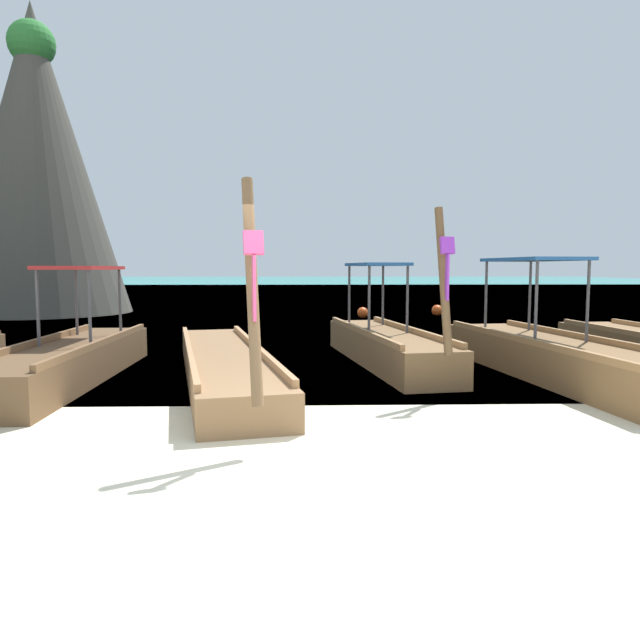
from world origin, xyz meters
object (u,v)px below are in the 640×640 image
object	(u,v)px
longtail_boat_violet_ribbon	(386,345)
mooring_buoy_far	(363,313)
longtail_boat_pink_ribbon	(224,364)
longtail_boat_turquoise_ribbon	(555,356)
mooring_buoy_near	(437,310)
karst_rock	(32,166)
longtail_boat_blue_ribbon	(69,359)

from	to	relation	value
longtail_boat_violet_ribbon	mooring_buoy_far	world-z (taller)	longtail_boat_violet_ribbon
longtail_boat_pink_ribbon	longtail_boat_turquoise_ribbon	size ratio (longest dim) A/B	1.07
mooring_buoy_near	longtail_boat_turquoise_ribbon	bearing A→B (deg)	-94.11
mooring_buoy_far	longtail_boat_violet_ribbon	bearing A→B (deg)	-93.24
mooring_buoy_far	karst_rock	bearing A→B (deg)	166.95
longtail_boat_violet_ribbon	mooring_buoy_far	xyz separation A→B (m)	(0.57, 10.14, -0.16)
longtail_boat_blue_ribbon	longtail_boat_pink_ribbon	world-z (taller)	longtail_boat_pink_ribbon
longtail_boat_blue_ribbon	longtail_boat_violet_ribbon	world-z (taller)	longtail_boat_violet_ribbon
longtail_boat_pink_ribbon	mooring_buoy_near	distance (m)	14.17
longtail_boat_pink_ribbon	karst_rock	xyz separation A→B (m)	(-9.68, 14.73, 5.70)
mooring_buoy_near	mooring_buoy_far	distance (m)	3.11
mooring_buoy_far	longtail_boat_pink_ribbon	bearing A→B (deg)	-106.57
longtail_boat_blue_ribbon	longtail_boat_pink_ribbon	size ratio (longest dim) A/B	0.81
karst_rock	mooring_buoy_far	bearing A→B (deg)	-13.05
longtail_boat_blue_ribbon	karst_rock	size ratio (longest dim) A/B	0.49
longtail_boat_turquoise_ribbon	karst_rock	bearing A→B (deg)	136.05
longtail_boat_pink_ribbon	mooring_buoy_far	xyz separation A→B (m)	(3.48, 11.68, -0.05)
karst_rock	mooring_buoy_near	bearing A→B (deg)	-7.48
longtail_boat_violet_ribbon	karst_rock	world-z (taller)	karst_rock
longtail_boat_blue_ribbon	longtail_boat_pink_ribbon	bearing A→B (deg)	1.38
longtail_boat_violet_ribbon	mooring_buoy_near	distance (m)	11.63
longtail_boat_violet_ribbon	karst_rock	bearing A→B (deg)	133.65
longtail_boat_blue_ribbon	mooring_buoy_near	distance (m)	15.51
longtail_boat_blue_ribbon	mooring_buoy_far	xyz separation A→B (m)	(5.97, 11.74, -0.15)
longtail_boat_pink_ribbon	longtail_boat_blue_ribbon	bearing A→B (deg)	-178.62
longtail_boat_pink_ribbon	mooring_buoy_near	size ratio (longest dim) A/B	17.57
longtail_boat_violet_ribbon	longtail_boat_blue_ribbon	bearing A→B (deg)	-163.51
karst_rock	mooring_buoy_near	size ratio (longest dim) A/B	29.17
longtail_boat_blue_ribbon	longtail_boat_turquoise_ribbon	xyz separation A→B (m)	(8.04, 0.11, 0.01)
longtail_boat_turquoise_ribbon	longtail_boat_violet_ribbon	bearing A→B (deg)	150.64
karst_rock	mooring_buoy_far	xyz separation A→B (m)	(13.16, -3.05, -5.75)
longtail_boat_pink_ribbon	karst_rock	distance (m)	18.53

